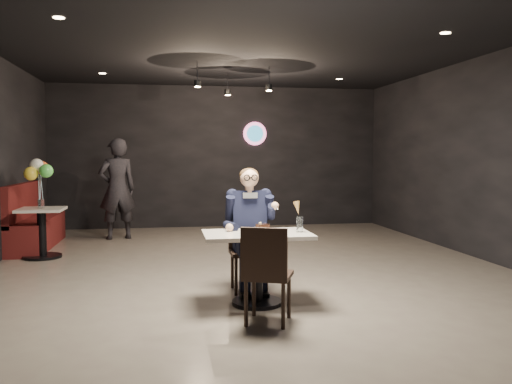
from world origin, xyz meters
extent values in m
plane|color=#6F685D|center=(0.00, 0.00, 0.00)|extent=(9.00, 9.00, 0.00)
cube|color=black|center=(0.00, 2.00, 2.88)|extent=(1.40, 1.20, 0.36)
cube|color=silver|center=(-0.18, -1.64, 0.38)|extent=(1.10, 0.70, 0.75)
cube|color=black|center=(-0.18, -1.09, 0.46)|extent=(0.42, 0.46, 0.92)
cube|color=black|center=(-0.18, -2.25, 0.46)|extent=(0.56, 0.58, 0.92)
cube|color=black|center=(-0.18, -1.09, 0.72)|extent=(0.60, 0.80, 1.44)
cylinder|color=white|center=(-0.15, -1.72, 0.76)|extent=(0.21, 0.21, 0.01)
cube|color=black|center=(-0.14, -1.73, 0.80)|extent=(0.14, 0.13, 0.08)
ellipsoid|color=#297F3A|center=(-0.12, -1.75, 0.84)|extent=(0.06, 0.04, 0.01)
cylinder|color=silver|center=(0.26, -1.66, 0.83)|extent=(0.07, 0.07, 0.16)
cone|color=tan|center=(0.24, -1.67, 1.00)|extent=(0.08, 0.08, 0.14)
cube|color=#440E0E|center=(-3.25, 2.38, 0.54)|extent=(0.54, 2.15, 1.08)
cube|color=silver|center=(-2.95, 1.38, 0.40)|extent=(0.65, 0.65, 0.81)
cylinder|color=silver|center=(-2.95, 1.38, 0.82)|extent=(0.09, 0.09, 0.14)
cube|color=yellow|center=(-2.95, 1.38, 1.21)|extent=(0.37, 0.37, 0.61)
imported|color=black|center=(-1.98, 3.07, 0.92)|extent=(0.77, 0.61, 1.85)
camera|label=1|loc=(-1.10, -7.09, 1.56)|focal=38.00mm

